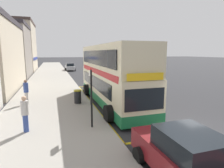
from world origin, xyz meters
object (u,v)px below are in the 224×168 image
(parked_car_silver_ahead, at_px, (70,67))
(pedestrian_waiting_near_sign, at_px, (25,112))
(parked_car_grey_behind, at_px, (93,63))
(parked_car_teal_across, at_px, (112,68))
(litter_bin, at_px, (78,97))
(pedestrian_further_back, at_px, (26,91))
(double_decker_bus, at_px, (111,76))
(parked_car_maroon_kerbside, at_px, (188,158))
(bus_stop_sign, at_px, (91,94))

(parked_car_silver_ahead, distance_m, pedestrian_waiting_near_sign, 32.58)
(parked_car_grey_behind, relative_size, parked_car_silver_ahead, 1.00)
(parked_car_teal_across, bearing_deg, litter_bin, -113.93)
(parked_car_grey_behind, bearing_deg, parked_car_teal_across, 88.80)
(parked_car_silver_ahead, height_order, litter_bin, parked_car_silver_ahead)
(pedestrian_waiting_near_sign, height_order, pedestrian_further_back, pedestrian_further_back)
(parked_car_teal_across, distance_m, pedestrian_further_back, 24.76)
(litter_bin, bearing_deg, parked_car_grey_behind, 76.75)
(parked_car_grey_behind, height_order, litter_bin, parked_car_grey_behind)
(pedestrian_waiting_near_sign, bearing_deg, litter_bin, 55.79)
(double_decker_bus, height_order, parked_car_grey_behind, double_decker_bus)
(litter_bin, bearing_deg, parked_car_teal_across, 66.47)
(double_decker_bus, bearing_deg, pedestrian_waiting_near_sign, -142.02)
(double_decker_bus, distance_m, parked_car_silver_ahead, 27.91)
(double_decker_bus, bearing_deg, parked_car_grey_behind, 80.04)
(parked_car_maroon_kerbside, height_order, litter_bin, parked_car_maroon_kerbside)
(parked_car_maroon_kerbside, relative_size, parked_car_silver_ahead, 1.00)
(pedestrian_further_back, bearing_deg, bus_stop_sign, -56.94)
(double_decker_bus, height_order, bus_stop_sign, double_decker_bus)
(litter_bin, bearing_deg, parked_car_maroon_kerbside, -78.15)
(parked_car_maroon_kerbside, distance_m, litter_bin, 9.73)
(parked_car_grey_behind, bearing_deg, litter_bin, 76.96)
(litter_bin, bearing_deg, pedestrian_waiting_near_sign, -124.21)
(parked_car_silver_ahead, distance_m, pedestrian_further_back, 27.41)
(bus_stop_sign, distance_m, pedestrian_waiting_near_sign, 3.20)
(double_decker_bus, bearing_deg, parked_car_maroon_kerbside, -93.32)
(bus_stop_sign, distance_m, parked_car_maroon_kerbside, 5.27)
(double_decker_bus, xyz_separation_m, bus_stop_sign, (-2.45, -4.64, -0.21))
(parked_car_teal_across, bearing_deg, bus_stop_sign, -109.93)
(pedestrian_further_back, bearing_deg, parked_car_teal_across, 57.97)
(double_decker_bus, xyz_separation_m, parked_car_grey_behind, (7.51, 42.79, -1.27))
(parked_car_maroon_kerbside, xyz_separation_m, parked_car_silver_ahead, (-0.09, 37.31, 0.00))
(double_decker_bus, distance_m, pedestrian_waiting_near_sign, 7.10)
(pedestrian_waiting_near_sign, xyz_separation_m, litter_bin, (3.00, 4.41, -0.45))
(litter_bin, bearing_deg, bus_stop_sign, -88.83)
(parked_car_teal_across, bearing_deg, pedestrian_further_back, -122.43)
(parked_car_maroon_kerbside, bearing_deg, pedestrian_further_back, 120.90)
(parked_car_teal_across, bearing_deg, parked_car_grey_behind, 88.19)
(parked_car_maroon_kerbside, height_order, pedestrian_waiting_near_sign, pedestrian_waiting_near_sign)
(parked_car_maroon_kerbside, relative_size, litter_bin, 4.20)
(double_decker_bus, xyz_separation_m, pedestrian_further_back, (-6.13, 1.02, -0.94))
(parked_car_silver_ahead, xyz_separation_m, litter_bin, (-1.91, -27.79, -0.16))
(parked_car_teal_across, relative_size, pedestrian_waiting_near_sign, 2.41)
(pedestrian_waiting_near_sign, bearing_deg, parked_car_grey_behind, 74.51)
(parked_car_grey_behind, xyz_separation_m, parked_car_silver_ahead, (-8.15, -14.92, 0.00))
(parked_car_silver_ahead, relative_size, litter_bin, 4.20)
(pedestrian_waiting_near_sign, distance_m, litter_bin, 5.36)
(parked_car_maroon_kerbside, bearing_deg, double_decker_bus, 89.46)
(parked_car_teal_across, distance_m, parked_car_grey_behind, 20.79)
(bus_stop_sign, bearing_deg, parked_car_grey_behind, 78.14)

